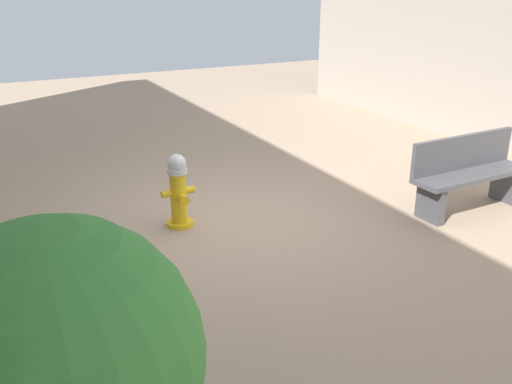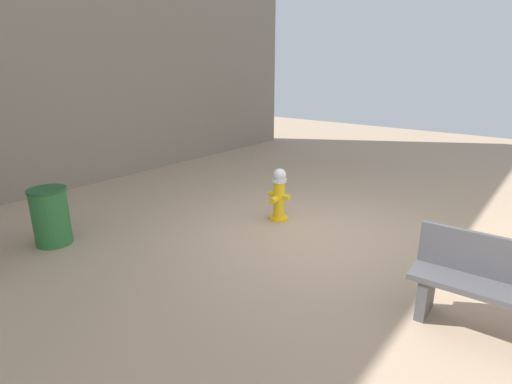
# 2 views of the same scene
# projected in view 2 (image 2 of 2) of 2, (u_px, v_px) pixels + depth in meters

# --- Properties ---
(ground_plane) EXTENTS (23.40, 23.40, 0.00)m
(ground_plane) POSITION_uv_depth(u_px,v_px,m) (307.00, 234.00, 6.25)
(ground_plane) COLOR tan
(fire_hydrant) EXTENTS (0.41, 0.39, 0.89)m
(fire_hydrant) POSITION_uv_depth(u_px,v_px,m) (279.00, 194.00, 6.70)
(fire_hydrant) COLOR gold
(fire_hydrant) RESTS_ON ground_plane
(bench_near) EXTENTS (1.70, 0.49, 0.95)m
(bench_near) POSITION_uv_depth(u_px,v_px,m) (506.00, 289.00, 3.78)
(bench_near) COLOR #4C4C51
(bench_near) RESTS_ON ground_plane
(trash_bin) EXTENTS (0.53, 0.53, 0.84)m
(trash_bin) POSITION_uv_depth(u_px,v_px,m) (51.00, 216.00, 5.80)
(trash_bin) COLOR #266633
(trash_bin) RESTS_ON ground_plane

